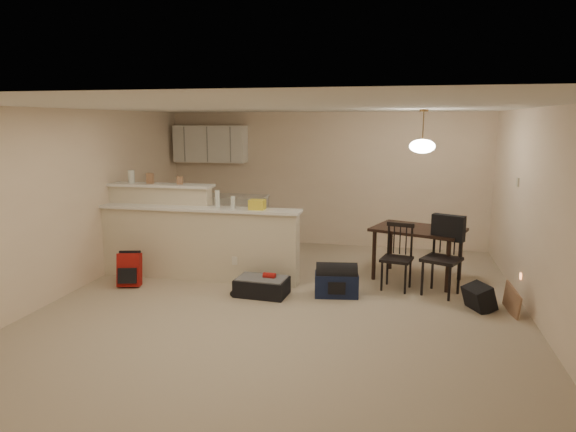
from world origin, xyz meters
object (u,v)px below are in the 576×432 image
(dining_chair_far, at_px, (442,257))
(navy_duffel, at_px, (336,285))
(dining_table, at_px, (418,234))
(suitcase, at_px, (262,287))
(pendant_lamp, at_px, (422,146))
(black_daypack, at_px, (479,298))
(red_backpack, at_px, (130,270))
(dining_chair_near, at_px, (397,257))

(dining_chair_far, relative_size, navy_duffel, 1.82)
(dining_chair_far, bearing_deg, dining_table, 140.39)
(dining_chair_far, relative_size, suitcase, 1.53)
(dining_table, bearing_deg, dining_chair_far, -44.64)
(pendant_lamp, height_order, black_daypack, pendant_lamp)
(suitcase, bearing_deg, red_backpack, -175.32)
(dining_table, relative_size, red_backpack, 3.09)
(dining_chair_far, distance_m, suitcase, 2.46)
(dining_table, xyz_separation_m, dining_chair_near, (-0.29, -0.52, -0.23))
(pendant_lamp, height_order, dining_chair_near, pendant_lamp)
(dining_table, distance_m, navy_duffel, 1.55)
(dining_chair_far, bearing_deg, red_backpack, -147.83)
(dining_table, relative_size, suitcase, 2.13)
(red_backpack, xyz_separation_m, black_daypack, (4.77, 0.07, -0.08))
(red_backpack, distance_m, navy_duffel, 2.96)
(dining_chair_far, relative_size, red_backpack, 2.23)
(pendant_lamp, bearing_deg, dining_chair_near, -119.53)
(dining_table, bearing_deg, red_backpack, -143.82)
(pendant_lamp, relative_size, dining_chair_near, 0.67)
(dining_table, bearing_deg, dining_chair_near, -99.65)
(pendant_lamp, height_order, navy_duffel, pendant_lamp)
(dining_chair_near, xyz_separation_m, navy_duffel, (-0.78, -0.46, -0.30))
(dining_table, distance_m, suitcase, 2.44)
(dining_table, relative_size, black_daypack, 4.20)
(dining_chair_near, relative_size, navy_duffel, 1.59)
(dining_chair_near, bearing_deg, pendant_lamp, 73.14)
(dining_chair_far, height_order, black_daypack, dining_chair_far)
(pendant_lamp, xyz_separation_m, black_daypack, (0.74, -1.11, -1.84))
(dining_chair_near, bearing_deg, dining_table, 73.14)
(dining_table, height_order, suitcase, dining_table)
(pendant_lamp, relative_size, navy_duffel, 1.07)
(dining_chair_near, xyz_separation_m, dining_chair_far, (0.59, -0.11, 0.07))
(dining_chair_far, height_order, suitcase, dining_chair_far)
(pendant_lamp, bearing_deg, black_daypack, -56.52)
(pendant_lamp, distance_m, dining_chair_far, 1.62)
(dining_table, bearing_deg, black_daypack, -36.64)
(dining_chair_far, xyz_separation_m, navy_duffel, (-1.38, -0.35, -0.37))
(dining_table, relative_size, dining_chair_far, 1.39)
(dining_table, xyz_separation_m, dining_chair_far, (0.30, -0.63, -0.16))
(suitcase, distance_m, red_backpack, 1.96)
(pendant_lamp, distance_m, black_daypack, 2.27)
(dining_table, height_order, red_backpack, dining_table)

